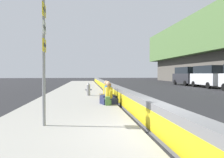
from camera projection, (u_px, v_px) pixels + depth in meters
The scene contains 11 objects.
ground_plane at pixel (161, 137), 5.59m from camera, with size 160.00×160.00×0.00m, color #232326.
sidewalk_strip at pixel (56, 138), 5.27m from camera, with size 80.00×4.40×0.14m, color gray.
jersey_barrier at pixel (161, 120), 5.58m from camera, with size 76.00×0.45×0.85m.
route_sign_post at pixel (44, 53), 6.17m from camera, with size 0.44×0.09×3.60m.
fire_hydrant at pixel (88, 89), 14.83m from camera, with size 0.26×0.46×0.88m.
seated_person_foreground at pixel (109, 97), 10.67m from camera, with size 0.82×0.90×1.05m.
seated_person_middle at pixel (108, 95), 11.91m from camera, with size 0.82×0.90×1.08m.
seated_person_rear at pixel (106, 93), 12.86m from camera, with size 0.72×0.83×1.09m.
backpack at pixel (108, 101), 10.25m from camera, with size 0.32×0.28×0.40m.
parked_car_fourth at pixel (208, 76), 25.16m from camera, with size 5.11×2.13×2.56m.
parked_car_midline at pixel (186, 76), 30.60m from camera, with size 5.12×2.14×2.56m.
Camera 1 is at (-5.36, 1.93, 1.63)m, focal length 34.73 mm.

